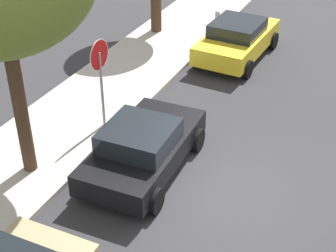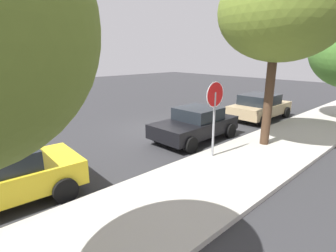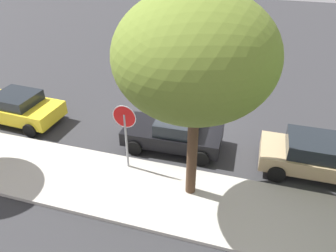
{
  "view_description": "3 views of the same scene",
  "coord_description": "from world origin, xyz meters",
  "px_view_note": "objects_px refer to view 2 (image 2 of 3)",
  "views": [
    {
      "loc": [
        -9.37,
        -3.02,
        8.06
      ],
      "look_at": [
        0.84,
        1.79,
        0.89
      ],
      "focal_mm": 55.0,
      "sensor_mm": 36.0,
      "label": 1
    },
    {
      "loc": [
        8.3,
        9.28,
        3.66
      ],
      "look_at": [
        1.1,
        1.57,
        0.73
      ],
      "focal_mm": 28.0,
      "sensor_mm": 36.0,
      "label": 2
    },
    {
      "loc": [
        -3.04,
        12.89,
        8.12
      ],
      "look_at": [
        0.29,
        1.7,
        0.72
      ],
      "focal_mm": 35.0,
      "sensor_mm": 36.0,
      "label": 3
    }
  ],
  "objects_px": {
    "street_tree_mid_block": "(282,12)",
    "parked_car_black": "(195,124)",
    "parked_car_tan": "(260,106)",
    "stop_sign": "(215,106)"
  },
  "relations": [
    {
      "from": "stop_sign",
      "to": "street_tree_mid_block",
      "type": "bearing_deg",
      "value": 162.95
    },
    {
      "from": "stop_sign",
      "to": "parked_car_tan",
      "type": "xyz_separation_m",
      "value": [
        -6.77,
        -1.88,
        -1.19
      ]
    },
    {
      "from": "stop_sign",
      "to": "street_tree_mid_block",
      "type": "xyz_separation_m",
      "value": [
        -2.56,
        0.79,
        3.13
      ]
    },
    {
      "from": "parked_car_tan",
      "to": "parked_car_black",
      "type": "bearing_deg",
      "value": -0.46
    },
    {
      "from": "parked_car_black",
      "to": "parked_car_tan",
      "type": "height_order",
      "value": "parked_car_tan"
    },
    {
      "from": "parked_car_tan",
      "to": "street_tree_mid_block",
      "type": "xyz_separation_m",
      "value": [
        4.21,
        2.66,
        4.32
      ]
    },
    {
      "from": "street_tree_mid_block",
      "to": "parked_car_black",
      "type": "bearing_deg",
      "value": -64.46
    },
    {
      "from": "parked_car_black",
      "to": "street_tree_mid_block",
      "type": "xyz_separation_m",
      "value": [
        -1.29,
        2.71,
        4.35
      ]
    },
    {
      "from": "parked_car_tan",
      "to": "street_tree_mid_block",
      "type": "distance_m",
      "value": 6.59
    },
    {
      "from": "stop_sign",
      "to": "street_tree_mid_block",
      "type": "relative_size",
      "value": 0.41
    }
  ]
}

